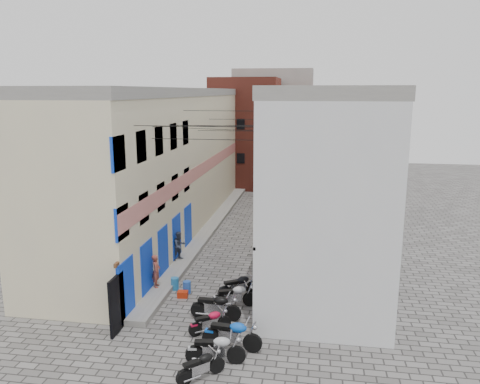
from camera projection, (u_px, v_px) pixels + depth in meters
The scene contains 21 objects.
ground at pixel (186, 332), 17.50m from camera, with size 90.00×90.00×0.00m, color #595653.
plinth at pixel (210, 228), 30.34m from camera, with size 0.90×26.00×0.25m, color gray.
building_left at pixel (165, 160), 29.83m from camera, with size 5.10×27.00×9.00m.
building_right at pixel (323, 164), 28.29m from camera, with size 5.94×26.00×9.00m.
building_far_brick_left at pixel (246, 133), 43.77m from camera, with size 6.00×6.00×10.00m, color maroon.
building_far_brick_right at pixel (300, 142), 45.12m from camera, with size 5.00×6.00×8.00m, color maroon.
building_far_concrete at pixel (273, 123), 49.13m from camera, with size 8.00×5.00×11.00m, color gray.
far_shopfront at pixel (263, 179), 41.55m from camera, with size 2.00×0.30×2.40m, color black.
overhead_wires at pixel (225, 126), 23.37m from camera, with size 5.80×13.02×1.32m.
motorcycle_a at pixel (201, 365), 14.52m from camera, with size 0.54×1.70×0.99m, color black, non-canonical shape.
motorcycle_b at pixel (215, 348), 15.34m from camera, with size 0.63×2.00×1.16m, color #A6A7AB, non-canonical shape.
motorcycle_c at pixel (232, 333), 16.20m from camera, with size 0.68×2.15×1.24m, color blue, non-canonical shape.
motorcycle_d at pixel (210, 321), 17.33m from camera, with size 0.53×1.69×0.98m, color #B60D31, non-canonical shape.
motorcycle_e at pixel (216, 305), 18.35m from camera, with size 0.64×2.04×1.18m, color black, non-canonical shape.
motorcycle_f at pixel (234, 295), 19.36m from camera, with size 0.61×1.92×1.11m, color #B1B0B5, non-canonical shape.
motorcycle_g at pixel (239, 285), 20.35m from camera, with size 0.61×1.94×1.12m, color black, non-canonical shape.
person_a at pixel (156, 271), 20.77m from camera, with size 0.55×0.36×1.50m, color #964436.
person_b at pixel (180, 246), 24.15m from camera, with size 0.73×0.57×1.50m, color #303849.
water_jug_near at pixel (187, 287), 20.79m from camera, with size 0.35×0.35×0.55m, color blue.
water_jug_far at pixel (175, 284), 21.16m from camera, with size 0.36×0.36×0.56m, color #2270AB.
red_crate at pixel (183, 294), 20.40m from camera, with size 0.45×0.33×0.28m, color #AE260C.
Camera 1 is at (4.58, -15.46, 8.82)m, focal length 35.00 mm.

